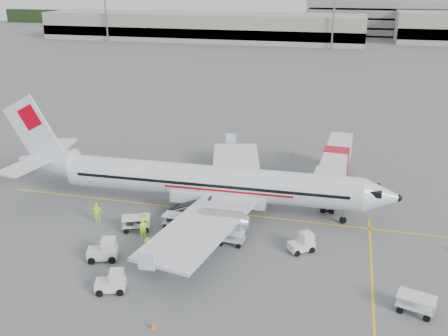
{
  "coord_description": "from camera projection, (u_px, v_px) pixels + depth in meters",
  "views": [
    {
      "loc": [
        10.97,
        -41.75,
        21.33
      ],
      "look_at": [
        0.0,
        2.0,
        3.8
      ],
      "focal_mm": 40.0,
      "sensor_mm": 36.0,
      "label": 1
    }
  ],
  "objects": [
    {
      "name": "tug_fore",
      "position": [
        301.0,
        243.0,
        40.9
      ],
      "size": [
        2.36,
        2.18,
        1.59
      ],
      "primitive_type": null,
      "rotation": [
        0.0,
        0.0,
        0.64
      ],
      "color": "silver",
      "rests_on": "ground"
    },
    {
      "name": "crew_a",
      "position": [
        143.0,
        228.0,
        43.0
      ],
      "size": [
        0.76,
        0.76,
        1.78
      ],
      "primitive_type": "imported",
      "rotation": [
        0.0,
        0.0,
        0.79
      ],
      "color": "#BBFF16",
      "rests_on": "ground"
    },
    {
      "name": "jet_bridge",
      "position": [
        335.0,
        169.0,
        52.44
      ],
      "size": [
        4.13,
        17.0,
        4.42
      ],
      "primitive_type": null,
      "rotation": [
        0.0,
        0.0,
        -0.06
      ],
      "color": "silver",
      "rests_on": "ground"
    },
    {
      "name": "stripe_lead",
      "position": [
        219.0,
        212.0,
        47.95
      ],
      "size": [
        44.0,
        0.2,
        0.01
      ],
      "primitive_type": "cube",
      "color": "yellow",
      "rests_on": "ground"
    },
    {
      "name": "crew_d",
      "position": [
        97.0,
        212.0,
        45.79
      ],
      "size": [
        1.19,
        0.71,
        1.89
      ],
      "primitive_type": "imported",
      "rotation": [
        0.0,
        0.0,
        3.38
      ],
      "color": "#BBFF16",
      "rests_on": "ground"
    },
    {
      "name": "parking_garage",
      "position": [
        393.0,
        16.0,
        184.41
      ],
      "size": [
        62.0,
        24.0,
        14.0
      ],
      "primitive_type": null,
      "color": "slate",
      "rests_on": "ground"
    },
    {
      "name": "crew_c",
      "position": [
        148.0,
        247.0,
        40.21
      ],
      "size": [
        0.67,
        1.09,
        1.62
      ],
      "primitive_type": "imported",
      "rotation": [
        0.0,
        0.0,
        1.64
      ],
      "color": "#BBFF16",
      "rests_on": "ground"
    },
    {
      "name": "cart_loaded_a",
      "position": [
        176.0,
        221.0,
        44.85
      ],
      "size": [
        2.47,
        1.56,
        1.24
      ],
      "primitive_type": null,
      "rotation": [
        0.0,
        0.0,
        -0.06
      ],
      "color": "silver",
      "rests_on": "ground"
    },
    {
      "name": "tug_mid",
      "position": [
        110.0,
        281.0,
        35.69
      ],
      "size": [
        2.4,
        1.81,
        1.64
      ],
      "primitive_type": null,
      "rotation": [
        0.0,
        0.0,
        0.31
      ],
      "color": "silver",
      "rests_on": "ground"
    },
    {
      "name": "tug_aft",
      "position": [
        102.0,
        249.0,
        39.67
      ],
      "size": [
        2.64,
        2.02,
        1.81
      ],
      "primitive_type": null,
      "rotation": [
        0.0,
        0.0,
        0.33
      ],
      "color": "silver",
      "rests_on": "ground"
    },
    {
      "name": "cart_empty_b",
      "position": [
        416.0,
        304.0,
        33.51
      ],
      "size": [
        2.77,
        2.08,
        1.29
      ],
      "primitive_type": null,
      "rotation": [
        0.0,
        0.0,
        -0.28
      ],
      "color": "silver",
      "rests_on": "ground"
    },
    {
      "name": "cart_loaded_b",
      "position": [
        136.0,
        223.0,
        44.39
      ],
      "size": [
        2.82,
        2.25,
        1.28
      ],
      "primitive_type": null,
      "rotation": [
        0.0,
        0.0,
        0.37
      ],
      "color": "silver",
      "rests_on": "ground"
    },
    {
      "name": "stripe_cross",
      "position": [
        372.0,
        278.0,
        37.55
      ],
      "size": [
        0.2,
        20.0,
        0.01
      ],
      "primitive_type": "cube",
      "color": "yellow",
      "rests_on": "ground"
    },
    {
      "name": "ground",
      "position": [
        219.0,
        212.0,
        47.96
      ],
      "size": [
        360.0,
        360.0,
        0.0
      ],
      "primitive_type": "plane",
      "color": "#56595B"
    },
    {
      "name": "cart_empty_a",
      "position": [
        231.0,
        238.0,
        42.08
      ],
      "size": [
        2.28,
        1.38,
        1.17
      ],
      "primitive_type": null,
      "rotation": [
        0.0,
        0.0,
        -0.02
      ],
      "color": "silver",
      "rests_on": "ground"
    },
    {
      "name": "treeline",
      "position": [
        326.0,
        22.0,
        205.09
      ],
      "size": [
        300.0,
        3.0,
        6.0
      ],
      "primitive_type": null,
      "color": "black",
      "rests_on": "ground"
    },
    {
      "name": "crew_b",
      "position": [
        145.0,
        221.0,
        44.27
      ],
      "size": [
        0.98,
        1.05,
        1.72
      ],
      "primitive_type": "imported",
      "rotation": [
        0.0,
        0.0,
        -1.05
      ],
      "color": "#BBFF16",
      "rests_on": "ground"
    },
    {
      "name": "cone_stbd",
      "position": [
        153.0,
        325.0,
        32.03
      ],
      "size": [
        0.39,
        0.39,
        0.63
      ],
      "primitive_type": "cone",
      "color": "orange",
      "rests_on": "ground"
    },
    {
      "name": "mast_center",
      "position": [
        334.0,
        11.0,
        149.52
      ],
      "size": [
        3.2,
        1.2,
        22.0
      ],
      "primitive_type": null,
      "color": "slate",
      "rests_on": "ground"
    },
    {
      "name": "terminal_west",
      "position": [
        202.0,
        27.0,
        172.92
      ],
      "size": [
        110.0,
        22.0,
        9.0
      ],
      "primitive_type": null,
      "color": "gray",
      "rests_on": "ground"
    },
    {
      "name": "belt_loader",
      "position": [
        191.0,
        205.0,
        46.12
      ],
      "size": [
        5.43,
        2.34,
        2.88
      ],
      "primitive_type": null,
      "rotation": [
        0.0,
        0.0,
        0.07
      ],
      "color": "silver",
      "rests_on": "ground"
    },
    {
      "name": "aircraft",
      "position": [
        210.0,
        161.0,
        46.5
      ],
      "size": [
        37.77,
        29.96,
        10.22
      ],
      "primitive_type": null,
      "rotation": [
        0.0,
        0.0,
        0.02
      ],
      "color": "silver",
      "rests_on": "ground"
    },
    {
      "name": "cone_port",
      "position": [
        292.0,
        154.0,
        62.8
      ],
      "size": [
        0.33,
        0.33,
        0.54
      ],
      "primitive_type": "cone",
      "color": "orange",
      "rests_on": "ground"
    },
    {
      "name": "mast_west",
      "position": [
        105.0,
        8.0,
        166.52
      ],
      "size": [
        3.2,
        1.2,
        22.0
      ],
      "primitive_type": null,
      "color": "slate",
      "rests_on": "ground"
    }
  ]
}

